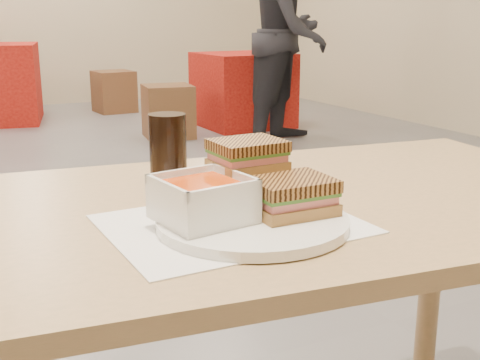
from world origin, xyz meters
name	(u,v)px	position (x,y,z in m)	size (l,w,h in m)	color
main_table	(288,259)	(0.15, -1.91, 0.64)	(1.27, 0.84, 0.75)	tan
tray_liner	(232,224)	(0.00, -1.99, 0.75)	(0.37, 0.29, 0.00)	white
plate	(252,222)	(0.02, -2.02, 0.76)	(0.29, 0.29, 0.02)	white
soup_bowl	(203,201)	(-0.05, -2.00, 0.80)	(0.14, 0.14, 0.07)	white
panini_lower	(291,196)	(0.08, -2.03, 0.79)	(0.12, 0.10, 0.05)	#A17338
panini_upper	(247,155)	(0.05, -1.94, 0.84)	(0.11, 0.09, 0.05)	#A17338
cola_glass	(168,154)	(-0.02, -1.78, 0.82)	(0.07, 0.07, 0.14)	black
bg_table_1	(243,90)	(2.36, 2.60, 0.35)	(0.81, 0.81, 0.70)	#B52316
bg_chair_1l	(168,111)	(1.51, 2.37, 0.23)	(0.47, 0.47, 0.46)	brown
bg_chair_1r	(232,101)	(2.30, 2.71, 0.24)	(0.53, 0.53, 0.47)	brown
bg_chair_2r	(114,91)	(1.49, 4.06, 0.23)	(0.44, 0.44, 0.46)	brown
patron_b	(293,33)	(2.40, 1.75, 0.91)	(1.12, 1.08, 1.82)	black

